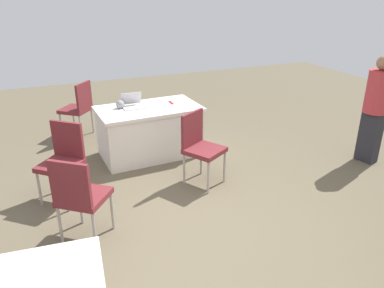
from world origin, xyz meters
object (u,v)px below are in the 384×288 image
(chair_aisle, at_px, (79,106))
(scissors_red, at_px, (171,103))
(person_organiser, at_px, (376,105))
(laptop_silver, at_px, (133,105))
(table_foreground, at_px, (150,131))
(chair_by_pillar, at_px, (80,194))
(chair_tucked_right, at_px, (200,144))
(yarn_ball, at_px, (120,104))
(chair_back_row, at_px, (63,157))

(chair_aisle, height_order, scissors_red, chair_aisle)
(person_organiser, height_order, laptop_silver, person_organiser)
(table_foreground, bearing_deg, chair_by_pillar, 54.79)
(chair_by_pillar, height_order, scissors_red, chair_by_pillar)
(laptop_silver, bearing_deg, chair_tucked_right, 113.94)
(person_organiser, xyz_separation_m, yarn_ball, (3.31, -1.60, -0.04))
(laptop_silver, relative_size, scissors_red, 1.79)
(chair_aisle, xyz_separation_m, chair_back_row, (0.45, 2.06, 0.00))
(chair_back_row, xyz_separation_m, person_organiser, (-4.23, 0.65, 0.32))
(chair_by_pillar, xyz_separation_m, laptop_silver, (-1.06, -1.89, 0.25))
(person_organiser, bearing_deg, chair_back_row, -110.86)
(chair_by_pillar, relative_size, chair_back_row, 1.00)
(chair_tucked_right, distance_m, yarn_ball, 1.46)
(chair_tucked_right, xyz_separation_m, yarn_ball, (0.74, -1.22, 0.27))
(table_foreground, height_order, chair_aisle, chair_aisle)
(person_organiser, xyz_separation_m, scissors_red, (2.52, -1.57, -0.10))
(laptop_silver, bearing_deg, yarn_ball, -6.01)
(chair_tucked_right, relative_size, yarn_ball, 7.91)
(yarn_ball, bearing_deg, chair_aisle, -66.68)
(chair_back_row, bearing_deg, laptop_silver, -98.85)
(chair_tucked_right, xyz_separation_m, chair_by_pillar, (1.61, 0.68, -0.00))
(chair_back_row, bearing_deg, person_organiser, -147.39)
(chair_tucked_right, bearing_deg, chair_by_pillar, -7.15)
(yarn_ball, bearing_deg, chair_by_pillar, 65.52)
(scissors_red, bearing_deg, laptop_silver, -89.32)
(person_organiser, bearing_deg, chair_by_pillar, -97.93)
(chair_tucked_right, height_order, scissors_red, chair_tucked_right)
(chair_by_pillar, xyz_separation_m, chair_back_row, (0.06, -0.96, -0.00))
(chair_back_row, bearing_deg, chair_aisle, -61.02)
(table_foreground, relative_size, yarn_ball, 12.74)
(table_foreground, bearing_deg, person_organiser, 153.03)
(chair_tucked_right, distance_m, scissors_red, 1.21)
(chair_by_pillar, height_order, chair_back_row, chair_by_pillar)
(chair_tucked_right, relative_size, chair_aisle, 1.01)
(laptop_silver, height_order, yarn_ball, laptop_silver)
(table_foreground, height_order, yarn_ball, yarn_ball)
(chair_by_pillar, distance_m, yarn_ball, 2.11)
(chair_back_row, relative_size, scissors_red, 5.29)
(chair_aisle, bearing_deg, chair_tucked_right, -112.59)
(chair_aisle, bearing_deg, scissors_red, -92.20)
(yarn_ball, bearing_deg, chair_tucked_right, 121.11)
(laptop_silver, xyz_separation_m, scissors_red, (-0.60, 0.01, -0.04))
(yarn_ball, xyz_separation_m, scissors_red, (-0.78, 0.03, -0.06))
(person_organiser, height_order, scissors_red, person_organiser)
(table_foreground, relative_size, chair_by_pillar, 1.61)
(laptop_silver, height_order, scissors_red, laptop_silver)
(chair_aisle, relative_size, laptop_silver, 2.94)
(chair_back_row, height_order, scissors_red, chair_back_row)
(chair_by_pillar, bearing_deg, yarn_ball, 104.17)
(chair_back_row, height_order, person_organiser, person_organiser)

